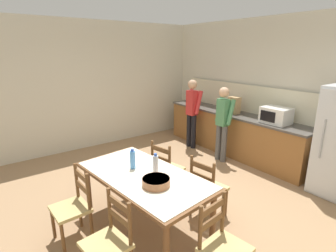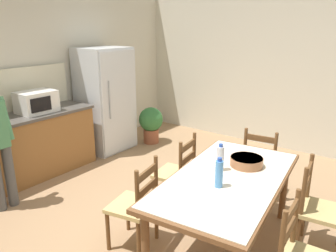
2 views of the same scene
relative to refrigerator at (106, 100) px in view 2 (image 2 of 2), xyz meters
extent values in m
plane|color=#9E7A56|center=(-1.32, -2.19, -0.87)|extent=(8.32, 8.32, 0.00)
cube|color=beige|center=(-1.32, 0.47, 0.58)|extent=(6.52, 0.12, 2.90)
cube|color=beige|center=(1.94, -2.19, 0.58)|extent=(0.12, 5.20, 2.90)
cube|color=silver|center=(0.00, 0.01, 0.00)|extent=(0.80, 0.68, 1.75)
cube|color=silver|center=(0.00, -0.34, 0.00)|extent=(0.77, 0.02, 1.68)
cylinder|color=#A5AAB2|center=(-0.24, -0.36, 0.09)|extent=(0.02, 0.02, 0.61)
cube|color=white|center=(-1.26, 0.02, 0.19)|extent=(0.50, 0.38, 0.30)
cube|color=black|center=(-1.31, -0.17, 0.19)|extent=(0.30, 0.01, 0.19)
cylinder|color=brown|center=(-0.34, -3.21, -0.52)|extent=(0.07, 0.07, 0.72)
cylinder|color=brown|center=(-2.04, -2.66, -0.52)|extent=(0.07, 0.07, 0.72)
cylinder|color=brown|center=(-0.42, -2.47, -0.52)|extent=(0.07, 0.07, 0.72)
cube|color=brown|center=(-1.19, -2.93, -0.14)|extent=(1.93, 1.15, 0.04)
cube|color=beige|center=(-1.19, -2.93, -0.11)|extent=(1.85, 1.10, 0.01)
cylinder|color=#4C8ED6|center=(-1.42, -2.96, 0.01)|extent=(0.07, 0.07, 0.24)
cylinder|color=#2D51B2|center=(-1.42, -2.96, 0.15)|extent=(0.04, 0.04, 0.03)
cylinder|color=silver|center=(-1.11, -2.81, 0.01)|extent=(0.07, 0.07, 0.24)
cylinder|color=#2D51B2|center=(-1.11, -2.81, 0.15)|extent=(0.04, 0.04, 0.03)
cylinder|color=#9E6642|center=(-0.86, -2.97, -0.06)|extent=(0.32, 0.32, 0.09)
cylinder|color=#9E6642|center=(-0.86, -2.97, -0.03)|extent=(0.31, 0.31, 0.02)
cylinder|color=brown|center=(-1.69, -3.62, -0.19)|extent=(0.04, 0.04, 0.46)
cylinder|color=brown|center=(-1.34, -3.60, -0.19)|extent=(0.04, 0.04, 0.46)
cube|color=brown|center=(-1.52, -3.61, -0.07)|extent=(0.36, 0.04, 0.07)
cube|color=brown|center=(-1.52, -3.61, -0.22)|extent=(0.36, 0.04, 0.07)
cylinder|color=brown|center=(-0.89, -3.54, -0.67)|extent=(0.04, 0.04, 0.41)
cylinder|color=brown|center=(-0.53, -3.49, -0.67)|extent=(0.04, 0.04, 0.41)
cube|color=tan|center=(-0.69, -3.68, -0.44)|extent=(0.47, 0.45, 0.04)
cylinder|color=brown|center=(-0.89, -3.54, -0.19)|extent=(0.04, 0.04, 0.46)
cylinder|color=brown|center=(-0.53, -3.49, -0.19)|extent=(0.04, 0.04, 0.46)
cube|color=brown|center=(-0.71, -3.51, -0.07)|extent=(0.36, 0.07, 0.07)
cube|color=brown|center=(-0.71, -3.51, -0.22)|extent=(0.36, 0.07, 0.07)
cylinder|color=brown|center=(0.24, -2.95, -0.67)|extent=(0.04, 0.04, 0.41)
cylinder|color=brown|center=(0.19, -2.59, -0.67)|extent=(0.04, 0.04, 0.41)
cylinder|color=brown|center=(-0.10, -2.99, -0.67)|extent=(0.04, 0.04, 0.41)
cylinder|color=brown|center=(-0.14, -2.63, -0.67)|extent=(0.04, 0.04, 0.41)
cube|color=tan|center=(0.05, -2.79, -0.44)|extent=(0.45, 0.47, 0.04)
cylinder|color=brown|center=(-0.10, -2.99, -0.19)|extent=(0.04, 0.04, 0.46)
cylinder|color=brown|center=(-0.14, -2.63, -0.19)|extent=(0.04, 0.04, 0.46)
cube|color=brown|center=(-0.12, -2.81, -0.07)|extent=(0.07, 0.36, 0.07)
cube|color=brown|center=(-0.12, -2.81, -0.22)|extent=(0.07, 0.36, 0.07)
cylinder|color=brown|center=(-1.55, -1.98, -0.67)|extent=(0.04, 0.04, 0.41)
cylinder|color=brown|center=(-1.90, -2.06, -0.67)|extent=(0.04, 0.04, 0.41)
cylinder|color=brown|center=(-1.48, -2.32, -0.67)|extent=(0.04, 0.04, 0.41)
cylinder|color=brown|center=(-1.83, -2.39, -0.67)|extent=(0.04, 0.04, 0.41)
cube|color=tan|center=(-1.69, -2.19, -0.44)|extent=(0.49, 0.48, 0.04)
cylinder|color=brown|center=(-1.48, -2.32, -0.19)|extent=(0.04, 0.04, 0.46)
cylinder|color=brown|center=(-1.83, -2.39, -0.19)|extent=(0.04, 0.04, 0.46)
cube|color=brown|center=(-1.66, -2.35, -0.07)|extent=(0.36, 0.10, 0.07)
cube|color=brown|center=(-1.66, -2.35, -0.22)|extent=(0.36, 0.10, 0.07)
cylinder|color=brown|center=(-0.72, -1.90, -0.67)|extent=(0.04, 0.04, 0.41)
cylinder|color=brown|center=(-1.08, -1.95, -0.67)|extent=(0.04, 0.04, 0.41)
cylinder|color=brown|center=(-0.67, -2.23, -0.67)|extent=(0.04, 0.04, 0.41)
cylinder|color=brown|center=(-1.03, -2.29, -0.67)|extent=(0.04, 0.04, 0.41)
cube|color=tan|center=(-0.87, -2.09, -0.44)|extent=(0.48, 0.46, 0.04)
cylinder|color=brown|center=(-0.67, -2.23, -0.19)|extent=(0.04, 0.04, 0.46)
cylinder|color=brown|center=(-1.03, -2.29, -0.19)|extent=(0.04, 0.04, 0.46)
cube|color=brown|center=(-0.85, -2.26, -0.07)|extent=(0.36, 0.08, 0.07)
cube|color=brown|center=(-0.85, -2.26, -0.22)|extent=(0.36, 0.08, 0.07)
cylinder|color=#4C4C4C|center=(-2.02, -0.51, -0.49)|extent=(0.12, 0.12, 0.77)
cylinder|color=#478456|center=(-1.95, -0.45, 0.19)|extent=(0.09, 0.21, 0.52)
cylinder|color=brown|center=(0.68, -0.43, -0.74)|extent=(0.28, 0.28, 0.26)
sphere|color=#337038|center=(0.68, -0.43, -0.43)|extent=(0.44, 0.44, 0.44)
camera|label=1|loc=(1.38, -4.45, 1.39)|focal=28.00mm
camera|label=2|loc=(-3.70, -4.15, 1.23)|focal=35.00mm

